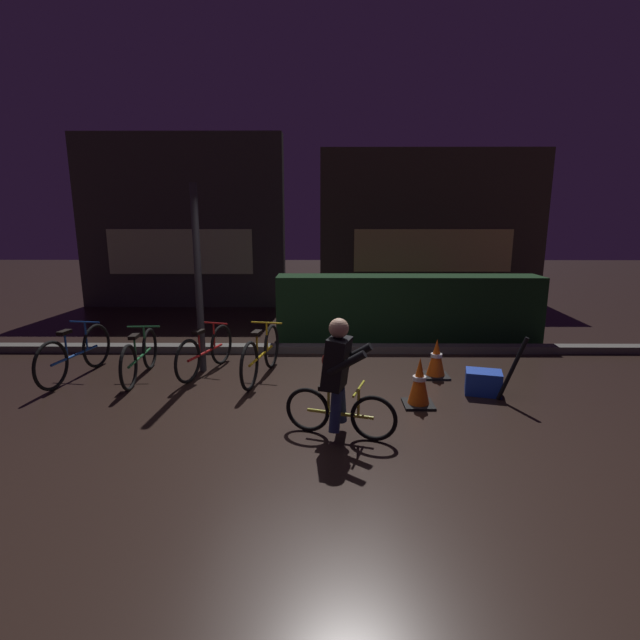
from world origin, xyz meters
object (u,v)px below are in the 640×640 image
(parked_bike_leftmost, at_px, (75,354))
(closed_umbrella, at_px, (512,369))
(cyclist, at_px, (338,377))
(parked_bike_center_right, at_px, (261,354))
(traffic_cone_near, at_px, (419,383))
(street_post, at_px, (198,281))
(blue_crate, at_px, (483,382))
(parked_bike_center_left, at_px, (206,351))
(traffic_cone_far, at_px, (436,359))
(parked_bike_left_mid, at_px, (140,356))

(parked_bike_leftmost, relative_size, closed_umbrella, 1.92)
(cyclist, bearing_deg, closed_umbrella, 41.07)
(parked_bike_center_right, distance_m, closed_umbrella, 3.29)
(traffic_cone_near, xyz_separation_m, cyclist, (-0.99, -0.78, 0.34))
(street_post, xyz_separation_m, blue_crate, (3.83, -0.90, -1.19))
(parked_bike_center_left, distance_m, parked_bike_center_right, 0.87)
(street_post, bearing_deg, traffic_cone_far, -4.26)
(parked_bike_left_mid, xyz_separation_m, traffic_cone_near, (3.71, -0.95, -0.03))
(street_post, xyz_separation_m, closed_umbrella, (4.09, -1.15, -0.93))
(street_post, distance_m, parked_bike_left_mid, 1.33)
(parked_bike_center_left, distance_m, traffic_cone_near, 3.10)
(cyclist, bearing_deg, traffic_cone_far, 69.36)
(street_post, distance_m, cyclist, 2.93)
(street_post, distance_m, closed_umbrella, 4.35)
(blue_crate, xyz_separation_m, cyclist, (-1.90, -1.18, 0.48))
(parked_bike_center_left, xyz_separation_m, blue_crate, (3.76, -0.81, -0.17))
(traffic_cone_far, bearing_deg, street_post, 175.74)
(parked_bike_leftmost, bearing_deg, parked_bike_center_left, -74.90)
(parked_bike_center_right, relative_size, closed_umbrella, 1.89)
(parked_bike_left_mid, relative_size, parked_bike_center_right, 0.94)
(parked_bike_center_right, xyz_separation_m, closed_umbrella, (3.18, -0.84, 0.07))
(closed_umbrella, bearing_deg, parked_bike_left_mid, -176.13)
(street_post, relative_size, traffic_cone_near, 4.47)
(parked_bike_leftmost, height_order, blue_crate, parked_bike_leftmost)
(street_post, relative_size, cyclist, 2.15)
(parked_bike_left_mid, height_order, parked_bike_center_left, same)
(parked_bike_leftmost, relative_size, traffic_cone_near, 2.72)
(parked_bike_left_mid, height_order, parked_bike_center_right, parked_bike_center_right)
(traffic_cone_near, distance_m, cyclist, 1.31)
(parked_bike_center_right, height_order, closed_umbrella, closed_umbrella)
(parked_bike_leftmost, relative_size, parked_bike_center_left, 1.12)
(traffic_cone_near, height_order, cyclist, cyclist)
(parked_bike_center_left, bearing_deg, parked_bike_left_mid, 124.32)
(parked_bike_leftmost, xyz_separation_m, blue_crate, (5.54, -0.58, -0.19))
(parked_bike_center_left, height_order, blue_crate, parked_bike_center_left)
(traffic_cone_near, xyz_separation_m, traffic_cone_far, (0.45, 1.05, -0.02))
(parked_bike_left_mid, bearing_deg, traffic_cone_near, -107.60)
(parked_bike_leftmost, bearing_deg, parked_bike_center_right, -82.17)
(cyclist, bearing_deg, blue_crate, 49.55)
(parked_bike_center_left, xyz_separation_m, traffic_cone_far, (3.31, -0.16, -0.06))
(blue_crate, bearing_deg, parked_bike_leftmost, 173.98)
(cyclist, bearing_deg, parked_bike_left_mid, 165.02)
(parked_bike_leftmost, xyz_separation_m, parked_bike_center_right, (2.61, 0.00, -0.00))
(traffic_cone_near, bearing_deg, parked_bike_center_right, 153.92)
(parked_bike_left_mid, height_order, blue_crate, parked_bike_left_mid)
(parked_bike_center_right, xyz_separation_m, traffic_cone_far, (2.47, 0.06, -0.08))
(closed_umbrella, bearing_deg, blue_crate, 148.53)
(parked_bike_center_right, bearing_deg, cyclist, -139.03)
(parked_bike_left_mid, bearing_deg, traffic_cone_far, -91.90)
(parked_bike_leftmost, bearing_deg, traffic_cone_far, -81.52)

